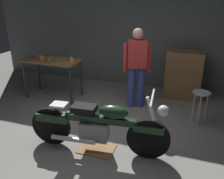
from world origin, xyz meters
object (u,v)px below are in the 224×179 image
Objects in this scene: shop_stool at (201,99)px; bottle at (34,54)px; person_standing at (137,65)px; mug_yellow_tall at (72,60)px; mug_green_speckled at (52,59)px; mug_orange_travel at (41,58)px; wooden_dresser at (183,75)px; motorcycle at (98,125)px; mug_brown_stoneware at (49,60)px; mug_blue_enamel at (71,57)px.

shop_stool is 3.71m from bottle.
mug_yellow_tall is at bearing -12.72° from person_standing.
mug_green_speckled reaches higher than mug_yellow_tall.
bottle is (-2.38, -0.14, 0.07)m from person_standing.
mug_orange_travel is at bearing -172.87° from mug_yellow_tall.
wooden_dresser is 9.44× the size of mug_green_speckled.
person_standing is 1.43m from mug_yellow_tall.
person_standing reaches higher than wooden_dresser.
mug_yellow_tall is at bearing 175.52° from shop_stool.
motorcycle is at bearing 66.72° from person_standing.
mug_brown_stoneware is (-0.42, -0.22, 0.01)m from mug_yellow_tall.
mug_green_speckled is at bearing 132.95° from motorcycle.
mug_orange_travel is at bearing -161.06° from wooden_dresser.
motorcycle and mug_yellow_tall have the same top height.
person_standing reaches higher than shop_stool.
person_standing is 1.28m from wooden_dresser.
mug_brown_stoneware is (-1.84, -0.35, 0.03)m from person_standing.
wooden_dresser is 3.24m from mug_orange_travel.
mug_yellow_tall is (0.12, -0.22, 0.00)m from mug_blue_enamel.
mug_brown_stoneware is (-1.68, 1.38, 0.51)m from motorcycle.
bottle reaches higher than mug_orange_travel.
motorcycle is 2.01m from shop_stool.
person_standing is 2.61× the size of shop_stool.
motorcycle is at bearing -35.50° from bottle.
mug_brown_stoneware is (-0.30, -0.44, 0.01)m from mug_blue_enamel.
shop_stool is at bearing -4.48° from mug_yellow_tall.
mug_yellow_tall is 0.44m from mug_green_speckled.
person_standing is at bearing 165.22° from shop_stool.
mug_orange_travel is (-3.43, 0.12, 0.45)m from shop_stool.
mug_green_speckled is (-0.44, -0.09, 0.01)m from mug_yellow_tall.
bottle is at bearing -14.51° from person_standing.
mug_blue_enamel is 0.25m from mug_yellow_tall.
mug_orange_travel is at bearing 177.91° from shop_stool.
person_standing is at bearing -3.38° from mug_blue_enamel.
mug_blue_enamel is (-1.38, 1.81, 0.50)m from motorcycle.
wooden_dresser is at bearing 16.69° from mug_blue_enamel.
mug_orange_travel is (-0.29, 0.13, -0.01)m from mug_brown_stoneware.
mug_brown_stoneware is 0.32m from mug_orange_travel.
motorcycle is 2.23m from mug_brown_stoneware.
mug_brown_stoneware is at bearing -124.29° from mug_blue_enamel.
shop_stool is 3.19m from mug_green_speckled.
shop_stool is at bearing -3.15° from bottle.
shop_stool is 5.46× the size of mug_brown_stoneware.
mug_brown_stoneware is at bearing -156.92° from wooden_dresser.
bottle is at bearing 138.97° from motorcycle.
mug_green_speckled is at bearing -135.84° from mug_blue_enamel.
mug_brown_stoneware is 0.13m from mug_green_speckled.
mug_orange_travel is at bearing 156.27° from mug_brown_stoneware.
wooden_dresser is at bearing 22.26° from mug_yellow_tall.
mug_blue_enamel is at bearing 44.16° from mug_green_speckled.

